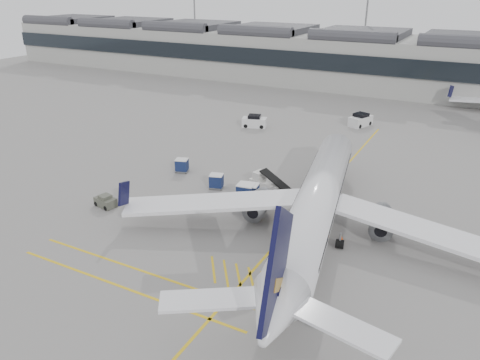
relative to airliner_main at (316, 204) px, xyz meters
The scene contains 17 objects.
ground 13.08m from the airliner_main, 168.10° to the right, with size 220.00×220.00×0.00m, color gray.
terminal 70.48m from the airliner_main, 100.16° to the left, with size 200.00×20.45×12.40m.
light_masts 85.32m from the airliner_main, 99.59° to the left, with size 113.00×0.60×25.45m.
apron_markings 8.39m from the airliner_main, 108.15° to the left, with size 0.25×60.00×0.01m, color gold.
airliner_main is the anchor object (origin of this frame).
belt_loader 11.92m from the airliner_main, 137.99° to the left, with size 5.34×2.71×2.11m.
baggage_cart_a 14.71m from the airliner_main, 160.53° to the left, with size 1.92×1.72×1.69m.
baggage_cart_b 9.71m from the airliner_main, 157.08° to the left, with size 2.09×1.82×1.94m.
baggage_cart_c 9.91m from the airliner_main, 159.77° to the left, with size 2.08×1.79×2.01m.
baggage_cart_d 21.47m from the airliner_main, 160.40° to the left, with size 1.94×1.76×1.69m.
ramp_agent_a 5.26m from the airliner_main, 154.99° to the left, with size 0.57×0.38×1.57m, color #F14A0C.
ramp_agent_b 6.68m from the airliner_main, behind, with size 0.96×0.74×1.97m, color orange.
pushback_tug 22.36m from the airliner_main, 167.47° to the right, with size 2.55×1.84×1.30m.
safety_cone_nose 16.78m from the airliner_main, 100.10° to the left, with size 0.36×0.36×0.50m, color #F24C0A.
safety_cone_engine 3.95m from the airliner_main, ahead, with size 0.36×0.36×0.50m, color #F24C0A.
service_van_left 35.87m from the airliner_main, 125.59° to the left, with size 4.33×3.05×2.02m.
service_van_mid 38.48m from the airliner_main, 98.39° to the left, with size 3.42×4.58×2.11m.
Camera 1 is at (24.47, -35.07, 22.17)m, focal length 35.00 mm.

